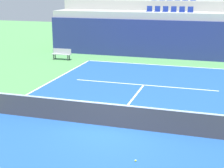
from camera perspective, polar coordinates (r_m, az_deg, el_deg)
name	(u,v)px	position (r m, az deg, el deg)	size (l,w,h in m)	color
ground_plane	(111,127)	(13.81, -0.19, -7.13)	(80.00, 80.00, 0.00)	#4C8C4C
court_surface	(111,127)	(13.81, -0.19, -7.11)	(11.00, 24.00, 0.01)	#1E4C99
baseline_far	(160,65)	(24.99, 7.92, 3.15)	(11.00, 0.10, 0.00)	white
service_line_far	(144,85)	(19.68, 5.30, -0.16)	(8.26, 0.10, 0.00)	white
centre_service_line	(130,102)	(16.70, 3.05, -3.02)	(0.10, 6.40, 0.00)	white
back_wall	(166,40)	(27.27, 8.93, 7.30)	(19.36, 0.30, 2.98)	navy
stands_tier_lower	(168,34)	(28.56, 9.35, 8.21)	(19.36, 2.40, 3.53)	#9E9E99
stands_tier_upper	(172,26)	(30.88, 10.00, 9.50)	(19.36, 2.40, 4.36)	#9E9E99
seating_row_lower	(169,10)	(28.48, 9.54, 12.01)	(3.72, 0.44, 0.44)	navy
tennis_net	(111,115)	(13.62, -0.19, -5.16)	(11.08, 0.08, 1.07)	black
player_bench	(62,53)	(26.89, -8.37, 5.09)	(1.50, 0.40, 0.85)	#99999E
tennis_ball_0	(136,161)	(11.22, 3.94, -12.60)	(0.07, 0.07, 0.07)	#CCE033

